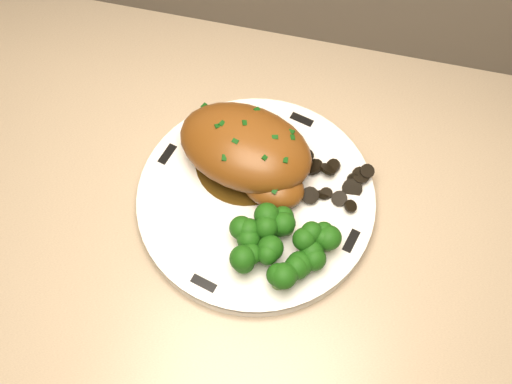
% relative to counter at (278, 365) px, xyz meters
% --- Properties ---
extents(counter, '(2.02, 0.67, 0.99)m').
position_rel_counter_xyz_m(counter, '(0.00, 0.00, 0.00)').
color(counter, '#503524').
rests_on(counter, ground).
extents(plate, '(0.33, 0.33, 0.02)m').
position_rel_counter_xyz_m(plate, '(-0.05, 0.07, 0.44)').
color(plate, white).
rests_on(plate, counter).
extents(rim_accent_0, '(0.02, 0.03, 0.00)m').
position_rel_counter_xyz_m(rim_accent_0, '(0.05, 0.04, 0.45)').
color(rim_accent_0, black).
rests_on(rim_accent_0, plate).
extents(rim_accent_1, '(0.03, 0.02, 0.00)m').
position_rel_counter_xyz_m(rim_accent_1, '(-0.02, 0.17, 0.45)').
color(rim_accent_1, black).
rests_on(rim_accent_1, plate).
extents(rim_accent_2, '(0.02, 0.03, 0.00)m').
position_rel_counter_xyz_m(rim_accent_2, '(-0.16, 0.09, 0.45)').
color(rim_accent_2, black).
rests_on(rim_accent_2, plate).
extents(rim_accent_3, '(0.03, 0.02, 0.00)m').
position_rel_counter_xyz_m(rim_accent_3, '(-0.08, -0.04, 0.45)').
color(rim_accent_3, black).
rests_on(rim_accent_3, plate).
extents(gravy_pool, '(0.11, 0.11, 0.00)m').
position_rel_counter_xyz_m(gravy_pool, '(-0.07, 0.11, 0.45)').
color(gravy_pool, '#402A0B').
rests_on(gravy_pool, plate).
extents(chicken_breast, '(0.16, 0.13, 0.06)m').
position_rel_counter_xyz_m(chicken_breast, '(-0.07, 0.10, 0.48)').
color(chicken_breast, brown).
rests_on(chicken_breast, plate).
extents(mushroom_pile, '(0.08, 0.06, 0.02)m').
position_rel_counter_xyz_m(mushroom_pile, '(0.02, 0.10, 0.45)').
color(mushroom_pile, black).
rests_on(mushroom_pile, plate).
extents(broccoli_florets, '(0.11, 0.08, 0.03)m').
position_rel_counter_xyz_m(broccoli_florets, '(-0.01, 0.01, 0.47)').
color(broccoli_florets, '#4E7632').
rests_on(broccoli_florets, plate).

